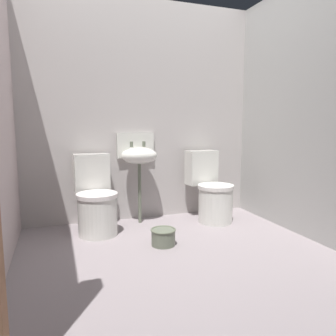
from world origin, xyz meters
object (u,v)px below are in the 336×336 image
object	(u,v)px
toilet_right	(211,192)
sink	(139,155)
bucket	(163,237)
toilet_left	(96,201)

from	to	relation	value
toilet_right	sink	world-z (taller)	sink
bucket	sink	bearing A→B (deg)	92.30
toilet_left	toilet_right	xyz separation A→B (m)	(1.29, 0.00, 0.00)
toilet_left	bucket	world-z (taller)	toilet_left
toilet_right	bucket	bearing A→B (deg)	29.45
toilet_left	toilet_right	size ratio (longest dim) A/B	1.00
toilet_left	toilet_right	bearing A→B (deg)	177.42
toilet_left	bucket	xyz separation A→B (m)	(0.53, -0.57, -0.24)
toilet_right	sink	distance (m)	0.93
toilet_left	bucket	size ratio (longest dim) A/B	3.38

